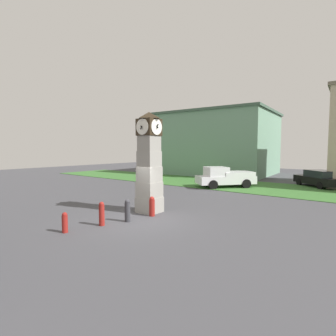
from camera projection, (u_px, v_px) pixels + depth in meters
ground_plane at (139, 221)px, 12.54m from camera, size 78.82×78.82×0.00m
clock_tower at (149, 164)px, 14.09m from camera, size 1.30×1.33×5.40m
bollard_near_tower at (152, 206)px, 13.42m from camera, size 0.29×0.29×1.01m
bollard_mid_row at (127, 210)px, 12.38m from camera, size 0.27×0.27×1.07m
bollard_far_row at (102, 214)px, 11.75m from camera, size 0.25×0.25×1.08m
bollard_end_row at (65, 222)px, 10.77m from camera, size 0.24×0.24×0.85m
car_far_lot at (319, 179)px, 23.55m from camera, size 4.59×4.47×1.53m
pickup_truck at (225, 177)px, 23.41m from camera, size 4.82×5.17×1.85m
warehouse_blue_far at (218, 144)px, 36.58m from camera, size 15.19×13.05×8.33m
grass_verge_far at (228, 184)px, 25.23m from camera, size 47.29×7.81×0.04m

